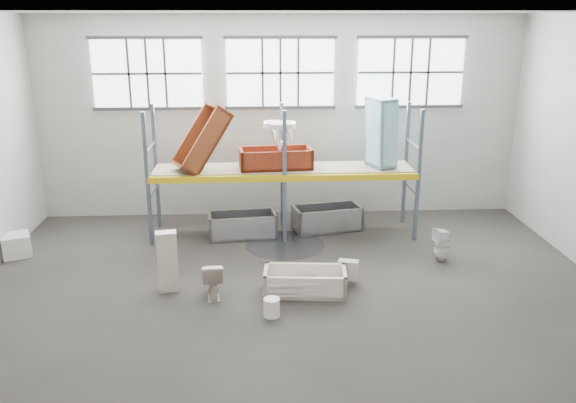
{
  "coord_description": "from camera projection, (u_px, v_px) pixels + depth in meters",
  "views": [
    {
      "loc": [
        -0.62,
        -9.9,
        4.98
      ],
      "look_at": [
        0.0,
        1.5,
        1.4
      ],
      "focal_mm": 37.49,
      "sensor_mm": 36.0,
      "label": 1
    }
  ],
  "objects": [
    {
      "name": "floor",
      "position": [
        292.0,
        302.0,
        10.97
      ],
      "size": [
        12.0,
        10.0,
        0.1
      ],
      "primitive_type": "cube",
      "color": "#46413C",
      "rests_on": "ground"
    },
    {
      "name": "ceiling",
      "position": [
        293.0,
        9.0,
        9.44
      ],
      "size": [
        12.0,
        10.0,
        0.1
      ],
      "primitive_type": "cube",
      "color": "silver",
      "rests_on": "ground"
    },
    {
      "name": "wall_back",
      "position": [
        280.0,
        117.0,
        15.02
      ],
      "size": [
        12.0,
        0.1,
        5.0
      ],
      "primitive_type": "cube",
      "color": "#A3A197",
      "rests_on": "ground"
    },
    {
      "name": "wall_front",
      "position": [
        327.0,
        302.0,
        5.39
      ],
      "size": [
        12.0,
        0.1,
        5.0
      ],
      "primitive_type": "cube",
      "color": "#B3B1A7",
      "rests_on": "ground"
    },
    {
      "name": "window_left",
      "position": [
        147.0,
        74.0,
        14.42
      ],
      "size": [
        2.6,
        0.04,
        1.6
      ],
      "primitive_type": "cube",
      "color": "white",
      "rests_on": "wall_back"
    },
    {
      "name": "window_mid",
      "position": [
        280.0,
        73.0,
        14.58
      ],
      "size": [
        2.6,
        0.04,
        1.6
      ],
      "primitive_type": "cube",
      "color": "white",
      "rests_on": "wall_back"
    },
    {
      "name": "window_right",
      "position": [
        410.0,
        72.0,
        14.75
      ],
      "size": [
        2.6,
        0.04,
        1.6
      ],
      "primitive_type": "cube",
      "color": "white",
      "rests_on": "wall_back"
    },
    {
      "name": "rack_upright_la",
      "position": [
        148.0,
        180.0,
        13.11
      ],
      "size": [
        0.08,
        0.08,
        3.0
      ],
      "primitive_type": "cube",
      "color": "slate",
      "rests_on": "floor"
    },
    {
      "name": "rack_upright_lb",
      "position": [
        156.0,
        167.0,
        14.26
      ],
      "size": [
        0.08,
        0.08,
        3.0
      ],
      "primitive_type": "cube",
      "color": "slate",
      "rests_on": "floor"
    },
    {
      "name": "rack_upright_ma",
      "position": [
        285.0,
        178.0,
        13.27
      ],
      "size": [
        0.08,
        0.08,
        3.0
      ],
      "primitive_type": "cube",
      "color": "slate",
      "rests_on": "floor"
    },
    {
      "name": "rack_upright_mb",
      "position": [
        282.0,
        165.0,
        14.41
      ],
      "size": [
        0.08,
        0.08,
        3.0
      ],
      "primitive_type": "cube",
      "color": "slate",
      "rests_on": "floor"
    },
    {
      "name": "rack_upright_ra",
      "position": [
        419.0,
        176.0,
        13.42
      ],
      "size": [
        0.08,
        0.08,
        3.0
      ],
      "primitive_type": "cube",
      "color": "slate",
      "rests_on": "floor"
    },
    {
      "name": "rack_upright_rb",
      "position": [
        406.0,
        164.0,
        14.56
      ],
      "size": [
        0.08,
        0.08,
        3.0
      ],
      "primitive_type": "cube",
      "color": "slate",
      "rests_on": "floor"
    },
    {
      "name": "rack_beam_front",
      "position": [
        285.0,
        178.0,
        13.27
      ],
      "size": [
        6.0,
        0.1,
        0.14
      ],
      "primitive_type": "cube",
      "color": "yellow",
      "rests_on": "floor"
    },
    {
      "name": "rack_beam_back",
      "position": [
        282.0,
        165.0,
        14.41
      ],
      "size": [
        6.0,
        0.1,
        0.14
      ],
      "primitive_type": "cube",
      "color": "yellow",
      "rests_on": "floor"
    },
    {
      "name": "shelf_deck",
      "position": [
        283.0,
        168.0,
        13.81
      ],
      "size": [
        5.9,
        1.1,
        0.03
      ],
      "primitive_type": "cube",
      "color": "gray",
      "rests_on": "floor"
    },
    {
      "name": "wet_patch",
      "position": [
        285.0,
        245.0,
        13.52
      ],
      "size": [
        1.8,
        1.8,
        0.0
      ],
      "primitive_type": "cylinder",
      "color": "black",
      "rests_on": "floor"
    },
    {
      "name": "bathtub_beige",
      "position": [
        305.0,
        281.0,
        11.16
      ],
      "size": [
        1.58,
        0.85,
        0.45
      ],
      "primitive_type": null,
      "rotation": [
        0.0,
        0.0,
        -0.09
      ],
      "color": "beige",
      "rests_on": "floor"
    },
    {
      "name": "cistern_spare",
      "position": [
        348.0,
        269.0,
        11.54
      ],
      "size": [
        0.42,
        0.29,
        0.36
      ],
      "primitive_type": "cube",
      "rotation": [
        0.0,
        0.0,
        -0.3
      ],
      "color": "beige",
      "rests_on": "bathtub_beige"
    },
    {
      "name": "sink_in_tub",
      "position": [
        306.0,
        276.0,
        11.53
      ],
      "size": [
        0.49,
        0.49,
        0.14
      ],
      "primitive_type": "imported",
      "rotation": [
        0.0,
        0.0,
        -0.22
      ],
      "color": "#C6ADA6",
      "rests_on": "bathtub_beige"
    },
    {
      "name": "toilet_beige",
      "position": [
        213.0,
        279.0,
        11.0
      ],
      "size": [
        0.44,
        0.7,
        0.68
      ],
      "primitive_type": "imported",
      "rotation": [
        0.0,
        0.0,
        3.23
      ],
      "color": "beige",
      "rests_on": "floor"
    },
    {
      "name": "cistern_tall",
      "position": [
        167.0,
        261.0,
        11.14
      ],
      "size": [
        0.41,
        0.31,
        1.16
      ],
      "primitive_type": "cube",
      "rotation": [
        0.0,
        0.0,
        0.18
      ],
      "color": "beige",
      "rests_on": "floor"
    },
    {
      "name": "toilet_white",
      "position": [
        442.0,
        245.0,
        12.56
      ],
      "size": [
        0.41,
        0.41,
        0.72
      ],
      "primitive_type": "imported",
      "rotation": [
        0.0,
        0.0,
        -1.28
      ],
      "color": "white",
      "rests_on": "floor"
    },
    {
      "name": "steel_tub_left",
      "position": [
        242.0,
        225.0,
        13.94
      ],
      "size": [
        1.62,
        0.89,
        0.57
      ],
      "primitive_type": null,
      "rotation": [
        0.0,
        0.0,
        0.11
      ],
      "color": "#B7BABF",
      "rests_on": "floor"
    },
    {
      "name": "steel_tub_right",
      "position": [
        327.0,
        218.0,
        14.39
      ],
      "size": [
        1.71,
        1.05,
        0.58
      ],
      "primitive_type": null,
      "rotation": [
        0.0,
        0.0,
        0.2
      ],
      "color": "#B7BAC0",
      "rests_on": "floor"
    },
    {
      "name": "rust_tub_flat",
      "position": [
        276.0,
        158.0,
        13.7
      ],
      "size": [
        1.7,
        0.92,
        0.46
      ],
      "primitive_type": null,
      "rotation": [
        0.0,
        0.0,
        0.09
      ],
      "color": "brown",
      "rests_on": "shelf_deck"
    },
    {
      "name": "rust_tub_tilted",
      "position": [
        202.0,
        139.0,
        13.42
      ],
      "size": [
        1.49,
        1.23,
        1.58
      ],
      "primitive_type": null,
      "rotation": [
        0.0,
        -0.96,
        0.43
      ],
      "color": "maroon",
      "rests_on": "shelf_deck"
    },
    {
      "name": "sink_on_shelf",
      "position": [
        280.0,
        148.0,
        13.43
      ],
      "size": [
        0.87,
        0.77,
        0.64
      ],
      "primitive_type": "imported",
      "rotation": [
        0.0,
        0.0,
        -0.34
      ],
      "color": "white",
      "rests_on": "rust_tub_flat"
    },
    {
      "name": "blue_tub_upright",
      "position": [
        381.0,
        132.0,
        13.65
      ],
      "size": [
        0.71,
        0.86,
        1.58
      ],
      "primitive_type": null,
      "rotation": [
        0.0,
        1.54,
        0.34
      ],
      "color": "#89C4D6",
      "rests_on": "shelf_deck"
    },
    {
      "name": "bucket",
      "position": [
        272.0,
        307.0,
        10.3
      ],
      "size": [
        0.34,
        0.34,
        0.33
      ],
      "primitive_type": "cylinder",
      "rotation": [
        0.0,
        0.0,
        -0.23
      ],
      "color": "white",
      "rests_on": "floor"
    },
    {
      "name": "carton_far",
      "position": [
        16.0,
        245.0,
        12.87
      ],
      "size": [
        0.75,
        0.75,
        0.47
      ],
      "primitive_type": "cube",
      "rotation": [
        0.0,
        0.0,
        0.41
      ],
      "color": "silver",
      "rests_on": "floor"
    }
  ]
}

